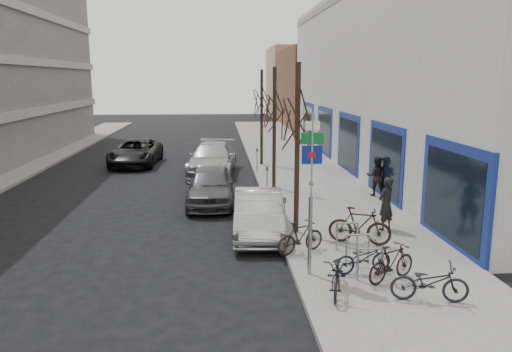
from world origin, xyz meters
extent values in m
plane|color=black|center=(0.00, 0.00, 0.00)|extent=(120.00, 120.00, 0.00)
cube|color=slate|center=(4.50, 10.00, 0.07)|extent=(5.00, 70.00, 0.15)
cube|color=brown|center=(13.00, 40.00, 4.00)|extent=(12.00, 14.00, 8.00)
cube|color=#937A5B|center=(13.50, 55.00, 4.50)|extent=(13.00, 12.00, 9.00)
cylinder|color=gray|center=(2.40, 0.00, 2.10)|extent=(0.10, 0.10, 4.20)
cube|color=white|center=(2.40, -0.03, 3.90)|extent=(0.35, 0.03, 0.22)
cube|color=#0C5926|center=(2.40, -0.03, 3.60)|extent=(0.55, 0.03, 0.28)
cube|color=navy|center=(2.40, -0.03, 3.20)|extent=(0.50, 0.03, 0.45)
cube|color=maroon|center=(2.40, -0.04, 3.20)|extent=(0.18, 0.02, 0.14)
cube|color=white|center=(2.40, -0.03, 2.75)|extent=(0.45, 0.03, 0.45)
cube|color=white|center=(2.40, -0.03, 2.30)|extent=(0.55, 0.03, 0.28)
cylinder|color=gray|center=(3.50, -0.50, 0.55)|extent=(0.06, 0.06, 0.80)
cylinder|color=gray|center=(4.10, -0.50, 0.55)|extent=(0.06, 0.06, 0.80)
cylinder|color=gray|center=(3.80, -0.50, 0.95)|extent=(0.60, 0.06, 0.06)
cylinder|color=gray|center=(3.50, 0.60, 0.55)|extent=(0.06, 0.06, 0.80)
cylinder|color=gray|center=(4.10, 0.60, 0.55)|extent=(0.06, 0.06, 0.80)
cylinder|color=gray|center=(3.80, 0.60, 0.95)|extent=(0.60, 0.06, 0.06)
cylinder|color=gray|center=(3.50, 1.70, 0.55)|extent=(0.06, 0.06, 0.80)
cylinder|color=gray|center=(4.10, 1.70, 0.55)|extent=(0.06, 0.06, 0.80)
cylinder|color=gray|center=(3.80, 1.70, 0.95)|extent=(0.60, 0.06, 0.06)
cylinder|color=black|center=(2.60, 3.50, 2.75)|extent=(0.16, 0.16, 5.50)
cylinder|color=black|center=(2.60, 10.00, 2.75)|extent=(0.16, 0.16, 5.50)
cylinder|color=black|center=(2.60, 16.50, 2.75)|extent=(0.16, 0.16, 5.50)
cylinder|color=gray|center=(2.15, 3.00, 0.70)|extent=(0.05, 0.05, 1.10)
cube|color=#3F3F44|center=(2.15, 3.00, 1.33)|extent=(0.10, 0.08, 0.18)
cylinder|color=gray|center=(2.15, 8.50, 0.70)|extent=(0.05, 0.05, 1.10)
cube|color=#3F3F44|center=(2.15, 8.50, 1.33)|extent=(0.10, 0.08, 0.18)
cylinder|color=gray|center=(2.15, 14.00, 0.70)|extent=(0.05, 0.05, 1.10)
cube|color=#3F3F44|center=(2.15, 14.00, 1.33)|extent=(0.10, 0.08, 0.18)
imported|color=black|center=(2.83, -1.17, 0.68)|extent=(0.96, 1.83, 1.07)
imported|color=black|center=(4.30, -0.61, 0.63)|extent=(1.59, 1.18, 0.95)
imported|color=black|center=(3.77, -0.03, 0.61)|extent=(1.57, 0.73, 0.93)
imported|color=black|center=(2.42, 1.55, 0.63)|extent=(1.61, 1.13, 0.95)
imported|color=black|center=(4.76, -1.76, 0.67)|extent=(1.76, 0.84, 1.03)
imported|color=black|center=(4.30, 2.20, 0.72)|extent=(1.95, 1.23, 1.14)
imported|color=#B4B4B9|center=(1.40, 3.71, 0.72)|extent=(1.77, 4.44, 1.44)
imported|color=#4D4C52|center=(-0.20, 7.86, 0.77)|extent=(1.91, 4.58, 1.55)
imported|color=#AAAAAF|center=(-0.20, 14.47, 0.82)|extent=(2.86, 5.85, 1.64)
imported|color=black|center=(-4.71, 17.57, 0.75)|extent=(2.76, 5.54, 1.51)
imported|color=black|center=(5.54, 3.53, 1.02)|extent=(0.76, 0.71, 1.75)
imported|color=black|center=(6.73, 8.30, 0.99)|extent=(0.70, 0.56, 1.67)
camera|label=1|loc=(0.17, -11.78, 5.01)|focal=35.00mm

